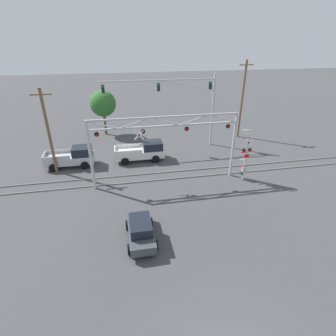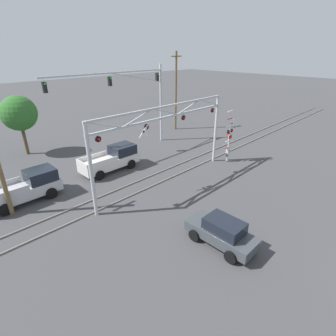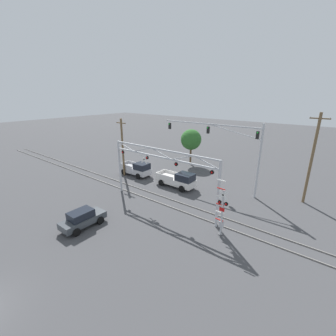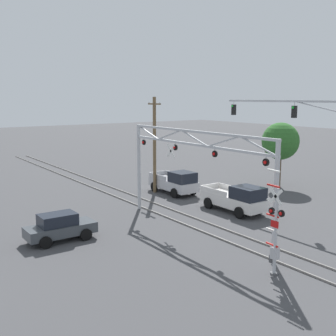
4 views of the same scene
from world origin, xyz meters
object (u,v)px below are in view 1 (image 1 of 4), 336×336
(crossing_gantry, at_px, (165,138))
(utility_pole_left, at_px, (48,131))
(crossing_signal_mast, at_px, (245,160))
(utility_pole_right, at_px, (242,99))
(background_tree_beyond_span, at_px, (103,104))
(traffic_signal_span, at_px, (187,98))
(pickup_truck_lead, at_px, (143,151))
(pickup_truck_following, at_px, (73,157))
(sedan_waiting, at_px, (141,230))

(crossing_gantry, xyz_separation_m, utility_pole_left, (-10.31, 3.96, -0.09))
(crossing_signal_mast, height_order, utility_pole_right, utility_pole_right)
(utility_pole_left, bearing_deg, background_tree_beyond_span, 66.52)
(crossing_signal_mast, bearing_deg, traffic_signal_span, 109.23)
(pickup_truck_lead, distance_m, background_tree_beyond_span, 10.78)
(crossing_gantry, distance_m, utility_pole_left, 11.04)
(pickup_truck_following, bearing_deg, utility_pole_right, 14.21)
(crossing_signal_mast, distance_m, sedan_waiting, 12.16)
(crossing_gantry, bearing_deg, background_tree_beyond_span, 111.18)
(utility_pole_left, xyz_separation_m, utility_pole_right, (22.15, 6.33, 0.74))
(crossing_gantry, relative_size, pickup_truck_lead, 2.49)
(crossing_gantry, relative_size, utility_pole_right, 1.35)
(utility_pole_left, distance_m, background_tree_beyond_span, 11.64)
(traffic_signal_span, bearing_deg, pickup_truck_lead, -152.05)
(crossing_signal_mast, distance_m, pickup_truck_following, 17.19)
(crossing_gantry, distance_m, utility_pole_right, 15.70)
(sedan_waiting, bearing_deg, background_tree_beyond_span, 96.95)
(utility_pole_right, bearing_deg, background_tree_beyond_span, 166.05)
(pickup_truck_following, bearing_deg, pickup_truck_lead, 1.15)
(crossing_gantry, xyz_separation_m, sedan_waiting, (-2.99, -7.41, -3.52))
(sedan_waiting, height_order, background_tree_beyond_span, background_tree_beyond_span)
(background_tree_beyond_span, bearing_deg, sedan_waiting, -83.05)
(pickup_truck_following, xyz_separation_m, background_tree_beyond_span, (3.12, 9.57, 3.21))
(utility_pole_left, bearing_deg, sedan_waiting, -57.19)
(pickup_truck_lead, distance_m, utility_pole_left, 9.43)
(crossing_gantry, distance_m, pickup_truck_lead, 6.37)
(utility_pole_left, height_order, background_tree_beyond_span, utility_pole_left)
(crossing_gantry, distance_m, background_tree_beyond_span, 15.70)
(utility_pole_left, distance_m, utility_pole_right, 23.05)
(pickup_truck_lead, height_order, pickup_truck_following, same)
(pickup_truck_lead, xyz_separation_m, utility_pole_left, (-8.77, -1.25, 3.25))
(crossing_signal_mast, xyz_separation_m, pickup_truck_lead, (-8.82, 6.19, -0.99))
(crossing_signal_mast, relative_size, pickup_truck_lead, 0.94)
(crossing_signal_mast, height_order, background_tree_beyond_span, background_tree_beyond_span)
(crossing_gantry, distance_m, sedan_waiting, 8.73)
(crossing_signal_mast, xyz_separation_m, sedan_waiting, (-10.26, -6.42, -1.18))
(traffic_signal_span, distance_m, pickup_truck_lead, 8.05)
(traffic_signal_span, bearing_deg, background_tree_beyond_span, 146.51)
(crossing_gantry, distance_m, traffic_signal_span, 9.28)
(crossing_gantry, height_order, pickup_truck_following, crossing_gantry)
(pickup_truck_lead, relative_size, background_tree_beyond_span, 0.88)
(crossing_signal_mast, relative_size, traffic_signal_span, 0.38)
(utility_pole_left, bearing_deg, crossing_signal_mast, -15.69)
(background_tree_beyond_span, bearing_deg, pickup_truck_lead, -66.36)
(traffic_signal_span, relative_size, background_tree_beyond_span, 2.19)
(crossing_signal_mast, xyz_separation_m, pickup_truck_following, (-16.06, 6.05, -0.99))
(crossing_signal_mast, bearing_deg, utility_pole_right, 67.94)
(utility_pole_right, height_order, background_tree_beyond_span, utility_pole_right)
(traffic_signal_span, bearing_deg, crossing_gantry, -116.45)
(utility_pole_left, bearing_deg, traffic_signal_span, 16.39)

